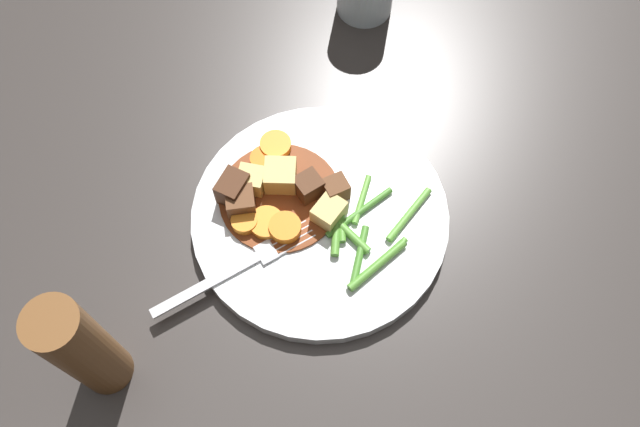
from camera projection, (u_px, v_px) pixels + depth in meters
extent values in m
plane|color=#383330|center=(320.00, 220.00, 0.68)|extent=(3.00, 3.00, 0.00)
cylinder|color=white|center=(320.00, 217.00, 0.67)|extent=(0.26, 0.26, 0.02)
cylinder|color=brown|center=(282.00, 193.00, 0.67)|extent=(0.13, 0.13, 0.00)
cylinder|color=orange|center=(265.00, 160.00, 0.69)|extent=(0.04, 0.04, 0.01)
cylinder|color=orange|center=(276.00, 146.00, 0.69)|extent=(0.04, 0.04, 0.01)
cylinder|color=orange|center=(267.00, 223.00, 0.66)|extent=(0.04, 0.04, 0.01)
cylinder|color=orange|center=(245.00, 222.00, 0.66)|extent=(0.03, 0.03, 0.01)
cylinder|color=orange|center=(285.00, 228.00, 0.65)|extent=(0.04, 0.04, 0.01)
cube|color=#DBBC6B|center=(280.00, 176.00, 0.67)|extent=(0.04, 0.04, 0.03)
cube|color=#DBBC6B|center=(250.00, 183.00, 0.67)|extent=(0.03, 0.03, 0.02)
cube|color=#DBBC6B|center=(328.00, 213.00, 0.65)|extent=(0.03, 0.04, 0.02)
cube|color=#4C2B19|center=(233.00, 189.00, 0.66)|extent=(0.03, 0.03, 0.03)
cube|color=#56331E|center=(308.00, 187.00, 0.66)|extent=(0.03, 0.03, 0.03)
cube|color=brown|center=(336.00, 189.00, 0.66)|extent=(0.03, 0.03, 0.02)
cube|color=brown|center=(241.00, 202.00, 0.66)|extent=(0.04, 0.04, 0.03)
cylinder|color=#66AD42|center=(362.00, 199.00, 0.67)|extent=(0.01, 0.06, 0.01)
cylinder|color=#4C8E33|center=(359.00, 212.00, 0.66)|extent=(0.04, 0.08, 0.01)
cylinder|color=#4C8E33|center=(359.00, 256.00, 0.64)|extent=(0.02, 0.06, 0.01)
cylinder|color=#66AD42|center=(387.00, 255.00, 0.64)|extent=(0.03, 0.05, 0.01)
cylinder|color=#66AD42|center=(409.00, 214.00, 0.66)|extent=(0.02, 0.07, 0.01)
cylinder|color=#599E38|center=(341.00, 215.00, 0.66)|extent=(0.03, 0.06, 0.01)
cylinder|color=#599E38|center=(377.00, 265.00, 0.64)|extent=(0.04, 0.07, 0.01)
cylinder|color=#599E38|center=(337.00, 225.00, 0.66)|extent=(0.03, 0.06, 0.01)
cylinder|color=#599E38|center=(350.00, 234.00, 0.65)|extent=(0.05, 0.03, 0.01)
cube|color=silver|center=(206.00, 285.00, 0.63)|extent=(0.07, 0.10, 0.00)
cube|color=silver|center=(266.00, 252.00, 0.65)|extent=(0.03, 0.03, 0.00)
cylinder|color=silver|center=(297.00, 245.00, 0.65)|extent=(0.03, 0.04, 0.00)
cylinder|color=silver|center=(294.00, 241.00, 0.65)|extent=(0.03, 0.04, 0.00)
cylinder|color=silver|center=(291.00, 236.00, 0.65)|extent=(0.03, 0.04, 0.00)
cylinder|color=silver|center=(288.00, 231.00, 0.66)|extent=(0.03, 0.04, 0.00)
cylinder|color=brown|center=(83.00, 349.00, 0.54)|extent=(0.05, 0.05, 0.15)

